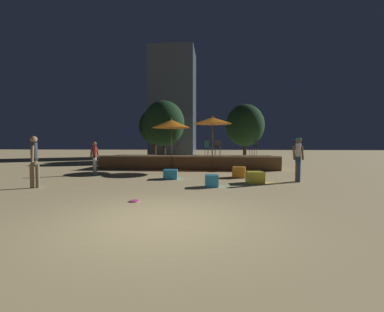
{
  "coord_description": "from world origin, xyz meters",
  "views": [
    {
      "loc": [
        1.03,
        -4.94,
        1.52
      ],
      "look_at": [
        0.0,
        6.85,
        0.96
      ],
      "focal_mm": 24.0,
      "sensor_mm": 36.0,
      "label": 1
    }
  ],
  "objects_px": {
    "cube_seat_0": "(212,181)",
    "bistro_chair_3": "(218,146)",
    "frisbee_disc": "(134,201)",
    "bistro_chair_1": "(207,146)",
    "bistro_chair_2": "(179,146)",
    "background_tree_1": "(245,125)",
    "person_1": "(95,157)",
    "background_tree_2": "(164,123)",
    "bistro_chair_0": "(255,146)",
    "cube_seat_3": "(255,177)",
    "patio_umbrella_0": "(171,124)",
    "person_0": "(34,159)",
    "patio_umbrella_1": "(213,121)",
    "background_tree_0": "(155,127)",
    "person_2": "(298,157)",
    "cube_seat_2": "(239,172)",
    "cube_seat_1": "(171,174)"
  },
  "relations": [
    {
      "from": "cube_seat_0",
      "to": "bistro_chair_3",
      "type": "bearing_deg",
      "value": 87.42
    },
    {
      "from": "frisbee_disc",
      "to": "bistro_chair_1",
      "type": "bearing_deg",
      "value": 80.64
    },
    {
      "from": "bistro_chair_2",
      "to": "background_tree_1",
      "type": "relative_size",
      "value": 0.19
    },
    {
      "from": "person_1",
      "to": "background_tree_2",
      "type": "relative_size",
      "value": 0.31
    },
    {
      "from": "bistro_chair_0",
      "to": "cube_seat_3",
      "type": "bearing_deg",
      "value": -25.14
    },
    {
      "from": "patio_umbrella_0",
      "to": "person_0",
      "type": "xyz_separation_m",
      "value": [
        -3.73,
        -6.28,
        -1.68
      ]
    },
    {
      "from": "patio_umbrella_1",
      "to": "cube_seat_3",
      "type": "distance_m",
      "value": 5.41
    },
    {
      "from": "bistro_chair_0",
      "to": "bistro_chair_2",
      "type": "distance_m",
      "value": 4.78
    },
    {
      "from": "bistro_chair_2",
      "to": "background_tree_0",
      "type": "bearing_deg",
      "value": -8.44
    },
    {
      "from": "patio_umbrella_0",
      "to": "background_tree_1",
      "type": "relative_size",
      "value": 0.62
    },
    {
      "from": "person_1",
      "to": "bistro_chair_1",
      "type": "distance_m",
      "value": 7.03
    },
    {
      "from": "background_tree_2",
      "to": "bistro_chair_2",
      "type": "bearing_deg",
      "value": -69.32
    },
    {
      "from": "person_2",
      "to": "frisbee_disc",
      "type": "relative_size",
      "value": 7.55
    },
    {
      "from": "cube_seat_2",
      "to": "background_tree_0",
      "type": "xyz_separation_m",
      "value": [
        -6.67,
        11.83,
        2.89
      ]
    },
    {
      "from": "patio_umbrella_0",
      "to": "background_tree_1",
      "type": "xyz_separation_m",
      "value": [
        4.97,
        6.96,
        0.38
      ]
    },
    {
      "from": "cube_seat_0",
      "to": "bistro_chair_1",
      "type": "distance_m",
      "value": 7.59
    },
    {
      "from": "cube_seat_2",
      "to": "background_tree_1",
      "type": "bearing_deg",
      "value": 81.94
    },
    {
      "from": "cube_seat_0",
      "to": "person_0",
      "type": "xyz_separation_m",
      "value": [
        -6.09,
        -0.77,
        0.78
      ]
    },
    {
      "from": "bistro_chair_1",
      "to": "bistro_chair_3",
      "type": "relative_size",
      "value": 1.0
    },
    {
      "from": "person_0",
      "to": "cube_seat_2",
      "type": "bearing_deg",
      "value": 4.48
    },
    {
      "from": "frisbee_disc",
      "to": "background_tree_0",
      "type": "distance_m",
      "value": 17.64
    },
    {
      "from": "patio_umbrella_0",
      "to": "background_tree_2",
      "type": "relative_size",
      "value": 0.57
    },
    {
      "from": "cube_seat_2",
      "to": "frisbee_disc",
      "type": "relative_size",
      "value": 2.77
    },
    {
      "from": "bistro_chair_2",
      "to": "frisbee_disc",
      "type": "height_order",
      "value": "bistro_chair_2"
    },
    {
      "from": "patio_umbrella_0",
      "to": "cube_seat_2",
      "type": "xyz_separation_m",
      "value": [
        3.58,
        -2.86,
        -2.43
      ]
    },
    {
      "from": "person_1",
      "to": "background_tree_1",
      "type": "distance_m",
      "value": 12.8
    },
    {
      "from": "cube_seat_0",
      "to": "frisbee_disc",
      "type": "xyz_separation_m",
      "value": [
        -2.01,
        -2.54,
        -0.2
      ]
    },
    {
      "from": "patio_umbrella_1",
      "to": "person_2",
      "type": "distance_m",
      "value": 5.54
    },
    {
      "from": "patio_umbrella_1",
      "to": "cube_seat_3",
      "type": "xyz_separation_m",
      "value": [
        1.68,
        -4.43,
        -2.6
      ]
    },
    {
      "from": "person_1",
      "to": "person_2",
      "type": "distance_m",
      "value": 9.35
    },
    {
      "from": "bistro_chair_1",
      "to": "background_tree_1",
      "type": "xyz_separation_m",
      "value": [
        2.96,
        4.98,
        1.67
      ]
    },
    {
      "from": "cube_seat_3",
      "to": "frisbee_disc",
      "type": "distance_m",
      "value": 5.12
    },
    {
      "from": "bistro_chair_2",
      "to": "background_tree_1",
      "type": "bearing_deg",
      "value": -75.74
    },
    {
      "from": "frisbee_disc",
      "to": "background_tree_0",
      "type": "xyz_separation_m",
      "value": [
        -3.45,
        17.02,
        3.12
      ]
    },
    {
      "from": "person_1",
      "to": "frisbee_disc",
      "type": "distance_m",
      "value": 6.8
    },
    {
      "from": "cube_seat_2",
      "to": "bistro_chair_0",
      "type": "xyz_separation_m",
      "value": [
        1.26,
        3.66,
        1.14
      ]
    },
    {
      "from": "person_0",
      "to": "background_tree_1",
      "type": "height_order",
      "value": "background_tree_1"
    },
    {
      "from": "cube_seat_0",
      "to": "bistro_chair_3",
      "type": "height_order",
      "value": "bistro_chair_3"
    },
    {
      "from": "patio_umbrella_1",
      "to": "cube_seat_1",
      "type": "xyz_separation_m",
      "value": [
        -1.79,
        -3.52,
        -2.62
      ]
    },
    {
      "from": "person_0",
      "to": "frisbee_disc",
      "type": "bearing_deg",
      "value": -44.05
    },
    {
      "from": "patio_umbrella_1",
      "to": "background_tree_0",
      "type": "xyz_separation_m",
      "value": [
        -5.45,
        9.04,
        0.31
      ]
    },
    {
      "from": "person_1",
      "to": "cube_seat_2",
      "type": "bearing_deg",
      "value": 42.13
    },
    {
      "from": "cube_seat_2",
      "to": "bistro_chair_1",
      "type": "bearing_deg",
      "value": 107.96
    },
    {
      "from": "bistro_chair_3",
      "to": "background_tree_2",
      "type": "xyz_separation_m",
      "value": [
        -4.53,
        5.88,
        1.89
      ]
    },
    {
      "from": "cube_seat_0",
      "to": "frisbee_disc",
      "type": "height_order",
      "value": "cube_seat_0"
    },
    {
      "from": "cube_seat_3",
      "to": "person_1",
      "type": "relative_size",
      "value": 0.42
    },
    {
      "from": "bistro_chair_1",
      "to": "bistro_chair_3",
      "type": "bearing_deg",
      "value": -84.3
    },
    {
      "from": "cube_seat_2",
      "to": "cube_seat_3",
      "type": "xyz_separation_m",
      "value": [
        0.46,
        -1.64,
        -0.02
      ]
    },
    {
      "from": "cube_seat_1",
      "to": "bistro_chair_2",
      "type": "bearing_deg",
      "value": 94.25
    },
    {
      "from": "person_1",
      "to": "person_2",
      "type": "bearing_deg",
      "value": 35.82
    }
  ]
}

